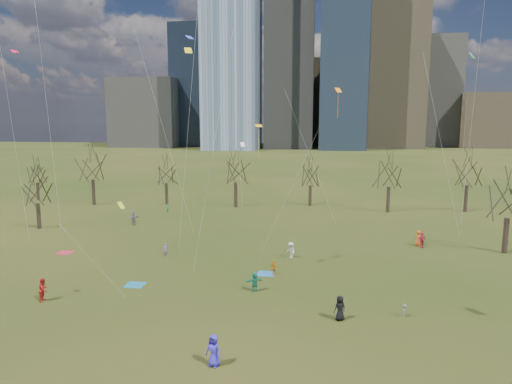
# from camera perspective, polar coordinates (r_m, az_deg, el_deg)

# --- Properties ---
(ground) EXTENTS (500.00, 500.00, 0.00)m
(ground) POSITION_cam_1_polar(r_m,az_deg,el_deg) (35.56, -2.59, -14.26)
(ground) COLOR black
(ground) RESTS_ON ground
(downtown_skyline) EXTENTS (212.50, 78.00, 118.00)m
(downtown_skyline) POSITION_cam_1_polar(r_m,az_deg,el_deg) (244.25, 5.69, 14.75)
(downtown_skyline) COLOR slate
(downtown_skyline) RESTS_ON ground
(bare_tree_row) EXTENTS (113.04, 29.80, 9.50)m
(bare_tree_row) POSITION_cam_1_polar(r_m,az_deg,el_deg) (70.09, 2.61, 2.45)
(bare_tree_row) COLOR black
(bare_tree_row) RESTS_ON ground
(blanket_teal) EXTENTS (1.60, 1.50, 0.03)m
(blanket_teal) POSITION_cam_1_polar(r_m,az_deg,el_deg) (41.34, -14.88, -11.15)
(blanket_teal) COLOR #176B8B
(blanket_teal) RESTS_ON ground
(blanket_navy) EXTENTS (1.60, 1.50, 0.03)m
(blanket_navy) POSITION_cam_1_polar(r_m,az_deg,el_deg) (42.74, 1.27, -10.17)
(blanket_navy) COLOR #2460A8
(blanket_navy) RESTS_ON ground
(blanket_crimson) EXTENTS (1.60, 1.50, 0.03)m
(blanket_crimson) POSITION_cam_1_polar(r_m,az_deg,el_deg) (53.30, -22.75, -7.00)
(blanket_crimson) COLOR #AF2333
(blanket_crimson) RESTS_ON ground
(person_0) EXTENTS (1.09, 0.91, 1.91)m
(person_0) POSITION_cam_1_polar(r_m,az_deg,el_deg) (27.77, -5.32, -19.11)
(person_0) COLOR #322AB6
(person_0) RESTS_ON ground
(person_2) EXTENTS (0.74, 0.93, 1.84)m
(person_2) POSITION_cam_1_polar(r_m,az_deg,el_deg) (40.05, -25.02, -11.00)
(person_2) COLOR #A31A17
(person_2) RESTS_ON ground
(person_3) EXTENTS (0.40, 0.64, 0.96)m
(person_3) POSITION_cam_1_polar(r_m,az_deg,el_deg) (35.50, 18.06, -13.91)
(person_3) COLOR #5E5F63
(person_3) RESTS_ON ground
(person_4) EXTENTS (0.84, 0.84, 1.43)m
(person_4) POSITION_cam_1_polar(r_m,az_deg,el_deg) (42.07, 2.26, -9.48)
(person_4) COLOR orange
(person_4) RESTS_ON ground
(person_5) EXTENTS (1.57, 1.05, 1.62)m
(person_5) POSITION_cam_1_polar(r_m,az_deg,el_deg) (38.39, -0.17, -11.16)
(person_5) COLOR #1B7A5E
(person_5) RESTS_ON ground
(person_6) EXTENTS (1.05, 0.93, 1.80)m
(person_6) POSITION_cam_1_polar(r_m,az_deg,el_deg) (33.69, 10.45, -14.10)
(person_6) COLOR black
(person_6) RESTS_ON ground
(person_7) EXTENTS (0.54, 0.63, 1.44)m
(person_7) POSITION_cam_1_polar(r_m,az_deg,el_deg) (48.71, -11.28, -7.07)
(person_7) COLOR #9151A2
(person_7) RESTS_ON ground
(person_9) EXTENTS (1.18, 1.22, 1.67)m
(person_9) POSITION_cam_1_polar(r_m,az_deg,el_deg) (47.32, 4.39, -7.25)
(person_9) COLOR silver
(person_9) RESTS_ON ground
(person_10) EXTENTS (1.09, 0.85, 1.72)m
(person_10) POSITION_cam_1_polar(r_m,az_deg,el_deg) (54.18, 20.04, -5.66)
(person_10) COLOR #C31B45
(person_10) RESTS_ON ground
(person_11) EXTENTS (1.32, 1.77, 1.86)m
(person_11) POSITION_cam_1_polar(r_m,az_deg,el_deg) (63.80, -15.03, -3.21)
(person_11) COLOR slate
(person_11) RESTS_ON ground
(person_12) EXTENTS (0.71, 0.95, 1.78)m
(person_12) POSITION_cam_1_polar(r_m,az_deg,el_deg) (54.83, 19.63, -5.44)
(person_12) COLOR #DD5E18
(person_12) RESTS_ON ground
(person_13) EXTENTS (0.44, 0.59, 1.45)m
(person_13) POSITION_cam_1_polar(r_m,az_deg,el_deg) (70.89, -10.95, -2.03)
(person_13) COLOR #176A39
(person_13) RESTS_ON ground
(kites_airborne) EXTENTS (53.42, 43.11, 35.28)m
(kites_airborne) POSITION_cam_1_polar(r_m,az_deg,el_deg) (44.00, 6.10, 8.81)
(kites_airborne) COLOR #F2AE14
(kites_airborne) RESTS_ON ground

